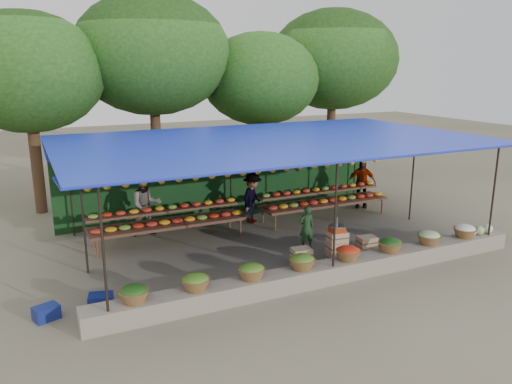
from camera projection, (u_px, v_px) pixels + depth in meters
name	position (u px, v px, depth m)	size (l,w,h in m)	color
ground	(272.00, 242.00, 13.54)	(60.00, 60.00, 0.00)	brown
stone_curb	(329.00, 272.00, 11.08)	(10.60, 0.55, 0.40)	gray
stall_canopy	(272.00, 144.00, 12.95)	(10.80, 6.60, 2.82)	black
produce_baskets	(326.00, 258.00, 10.95)	(8.98, 0.58, 0.34)	brown
netting_backdrop	(228.00, 175.00, 15.99)	(10.60, 0.06, 2.50)	#17401A
tree_row	(208.00, 64.00, 17.92)	(16.51, 5.50, 7.12)	#382214
fruit_table_left	(168.00, 219.00, 13.54)	(4.21, 0.95, 0.93)	#553022
fruit_table_right	(324.00, 199.00, 15.62)	(4.21, 0.95, 0.93)	#553022
crate_counter	(336.00, 250.00, 12.11)	(2.39, 0.39, 0.77)	#A47D5E
weighing_scale	(337.00, 228.00, 11.98)	(0.36, 0.36, 0.38)	#AE2E0D
vendor_seated	(307.00, 227.00, 12.97)	(0.42, 0.27, 1.15)	#1C3E1D
customer_left	(146.00, 205.00, 13.89)	(0.85, 0.66, 1.75)	slate
customer_mid	(253.00, 198.00, 15.07)	(0.99, 0.57, 1.54)	slate
customer_right	(361.00, 183.00, 16.71)	(0.98, 0.41, 1.67)	slate
blue_crate_front	(46.00, 313.00, 9.40)	(0.45, 0.32, 0.27)	navy
blue_crate_back	(101.00, 301.00, 9.86)	(0.47, 0.34, 0.28)	navy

